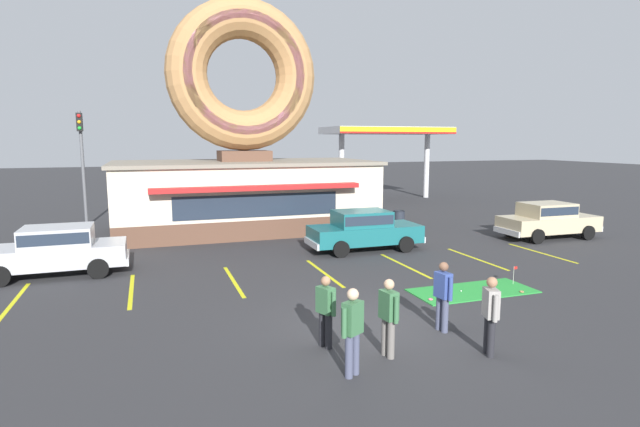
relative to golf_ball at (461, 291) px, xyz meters
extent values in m
plane|color=#2D2D30|center=(-3.57, -1.64, -0.05)|extent=(160.00, 160.00, 0.00)
cube|color=brown|center=(-3.91, 12.36, 0.40)|extent=(12.00, 6.00, 0.90)
cube|color=beige|center=(-3.91, 12.36, 2.00)|extent=(12.00, 6.00, 2.30)
cube|color=gray|center=(-3.91, 12.36, 3.23)|extent=(12.30, 6.30, 0.16)
cube|color=#B21E1E|center=(-3.91, 9.06, 2.30)|extent=(9.00, 0.60, 0.20)
cube|color=#232D3D|center=(-3.91, 9.34, 1.50)|extent=(7.20, 0.03, 1.00)
cube|color=brown|center=(-3.91, 12.36, 3.56)|extent=(2.40, 1.80, 0.50)
torus|color=#B27F4C|center=(-3.91, 12.36, 7.36)|extent=(7.10, 1.90, 7.10)
torus|color=#D8728C|center=(-3.91, 11.93, 7.36)|extent=(6.25, 1.05, 6.24)
cube|color=green|center=(0.39, 0.00, -0.04)|extent=(3.63, 1.56, 0.03)
torus|color=#A5724C|center=(1.62, -0.62, 0.00)|extent=(0.13, 0.13, 0.04)
torus|color=#D8667F|center=(-1.23, -0.36, 0.00)|extent=(0.13, 0.13, 0.04)
torus|color=#E5C666|center=(0.76, -0.31, 0.00)|extent=(0.13, 0.13, 0.04)
torus|color=#D8667F|center=(1.33, 0.44, 0.00)|extent=(0.13, 0.13, 0.04)
sphere|color=white|center=(0.00, 0.00, 0.00)|extent=(0.04, 0.04, 0.04)
cylinder|color=silver|center=(1.96, 0.15, 0.25)|extent=(0.01, 0.01, 0.55)
cube|color=red|center=(2.02, 0.15, 0.48)|extent=(0.12, 0.01, 0.08)
cube|color=#BCAD89|center=(8.50, 5.65, 0.61)|extent=(4.43, 1.85, 0.68)
cube|color=#BCAD89|center=(8.35, 5.65, 1.25)|extent=(2.13, 1.60, 0.60)
cube|color=#232D3D|center=(8.35, 5.65, 1.27)|extent=(2.05, 1.62, 0.36)
cube|color=silver|center=(10.73, 5.61, 0.37)|extent=(0.13, 1.67, 0.24)
cube|color=silver|center=(6.27, 5.70, 0.37)|extent=(0.13, 1.67, 0.24)
cylinder|color=black|center=(9.88, 6.50, 0.27)|extent=(0.64, 0.23, 0.64)
cylinder|color=black|center=(9.85, 4.74, 0.27)|extent=(0.64, 0.23, 0.64)
cylinder|color=black|center=(7.15, 6.56, 0.27)|extent=(0.64, 0.23, 0.64)
cylinder|color=black|center=(7.12, 4.80, 0.27)|extent=(0.64, 0.23, 0.64)
cube|color=#196066|center=(-0.30, 6.09, 0.61)|extent=(4.41, 1.79, 0.68)
cube|color=#196066|center=(-0.45, 6.09, 1.25)|extent=(2.11, 1.58, 0.60)
cube|color=#232D3D|center=(-0.45, 6.09, 1.27)|extent=(2.03, 1.60, 0.36)
cube|color=silver|center=(1.93, 6.07, 0.37)|extent=(0.11, 1.67, 0.24)
cube|color=silver|center=(-2.53, 6.10, 0.37)|extent=(0.11, 1.67, 0.24)
cylinder|color=black|center=(1.07, 6.96, 0.27)|extent=(0.64, 0.22, 0.64)
cylinder|color=black|center=(1.05, 5.20, 0.27)|extent=(0.64, 0.22, 0.64)
cylinder|color=black|center=(-1.66, 6.98, 0.27)|extent=(0.64, 0.22, 0.64)
cylinder|color=black|center=(-1.67, 5.22, 0.27)|extent=(0.64, 0.22, 0.64)
cube|color=#B2B5BA|center=(-11.40, 5.96, 0.61)|extent=(4.42, 1.81, 0.68)
cube|color=#B2B5BA|center=(-11.25, 5.96, 1.25)|extent=(2.12, 1.58, 0.60)
cube|color=#232D3D|center=(-11.25, 5.96, 1.27)|extent=(2.03, 1.61, 0.36)
cube|color=silver|center=(-9.17, 5.98, 0.37)|extent=(0.12, 1.67, 0.24)
cylinder|color=black|center=(-12.77, 6.82, 0.27)|extent=(0.64, 0.23, 0.64)
cylinder|color=black|center=(-10.02, 5.09, 0.27)|extent=(0.64, 0.23, 0.64)
cylinder|color=black|center=(-10.04, 6.85, 0.27)|extent=(0.64, 0.23, 0.64)
cylinder|color=#232328|center=(-1.94, -3.68, 0.35)|extent=(0.15, 0.15, 0.81)
cylinder|color=#232328|center=(-2.00, -3.87, 0.35)|extent=(0.15, 0.15, 0.81)
cube|color=gray|center=(-1.97, -3.77, 1.05)|extent=(0.34, 0.43, 0.59)
cylinder|color=gray|center=(-1.90, -3.53, 1.02)|extent=(0.10, 0.10, 0.54)
cylinder|color=gray|center=(-2.05, -4.01, 1.02)|extent=(0.10, 0.10, 0.54)
sphere|color=#9E7051|center=(-1.97, -3.77, 1.49)|extent=(0.22, 0.22, 0.22)
cylinder|color=slate|center=(-3.94, -3.25, 0.35)|extent=(0.15, 0.15, 0.80)
cylinder|color=slate|center=(-3.97, -3.06, 0.35)|extent=(0.15, 0.15, 0.80)
cube|color=#386B42|center=(-3.95, -3.15, 1.04)|extent=(0.30, 0.41, 0.58)
cylinder|color=#386B42|center=(-3.91, -3.40, 1.01)|extent=(0.10, 0.10, 0.54)
cylinder|color=#386B42|center=(-4.00, -2.91, 1.01)|extent=(0.10, 0.10, 0.54)
sphere|color=tan|center=(-3.95, -3.15, 1.46)|extent=(0.21, 0.21, 0.21)
cylinder|color=#474C66|center=(-5.06, -3.75, 0.36)|extent=(0.15, 0.15, 0.83)
cylinder|color=#474C66|center=(-4.88, -3.65, 0.36)|extent=(0.15, 0.15, 0.83)
cube|color=#386B42|center=(-4.97, -3.70, 1.08)|extent=(0.45, 0.40, 0.61)
cylinder|color=#386B42|center=(-5.19, -3.82, 1.05)|extent=(0.10, 0.10, 0.56)
cylinder|color=#386B42|center=(-4.75, -3.57, 1.05)|extent=(0.10, 0.10, 0.56)
sphere|color=beige|center=(-4.97, -3.70, 1.53)|extent=(0.22, 0.22, 0.22)
cylinder|color=#474C66|center=(-2.16, -2.22, 0.35)|extent=(0.15, 0.15, 0.80)
cylinder|color=#474C66|center=(-2.13, -2.42, 0.35)|extent=(0.15, 0.15, 0.80)
cube|color=#33478C|center=(-2.15, -2.32, 1.04)|extent=(0.29, 0.41, 0.59)
cylinder|color=#33478C|center=(-2.19, -2.07, 1.01)|extent=(0.10, 0.10, 0.54)
cylinder|color=#33478C|center=(-2.11, -2.57, 1.01)|extent=(0.10, 0.10, 0.54)
sphere|color=brown|center=(-2.15, -2.32, 1.47)|extent=(0.21, 0.21, 0.21)
cylinder|color=#232328|center=(-5.03, -2.21, 0.33)|extent=(0.15, 0.15, 0.76)
cylinder|color=#232328|center=(-4.96, -2.40, 0.33)|extent=(0.15, 0.15, 0.76)
cube|color=#386B42|center=(-4.99, -2.30, 0.99)|extent=(0.37, 0.44, 0.56)
cylinder|color=#386B42|center=(-5.09, -2.07, 0.96)|extent=(0.10, 0.10, 0.51)
cylinder|color=#386B42|center=(-4.90, -2.53, 0.96)|extent=(0.10, 0.10, 0.51)
sphere|color=#9E7051|center=(-4.99, -2.30, 1.40)|extent=(0.20, 0.20, 0.20)
cylinder|color=#232833|center=(3.08, 9.58, 0.42)|extent=(0.56, 0.56, 0.95)
torus|color=black|center=(3.08, 9.58, 0.90)|extent=(0.57, 0.57, 0.05)
cylinder|color=#595B60|center=(-11.44, 15.95, 2.85)|extent=(0.16, 0.16, 5.80)
cube|color=black|center=(-11.44, 15.77, 5.20)|extent=(0.28, 0.24, 0.90)
sphere|color=red|center=(-11.44, 15.65, 5.50)|extent=(0.18, 0.18, 0.18)
sphere|color=orange|center=(-11.44, 15.65, 5.20)|extent=(0.18, 0.18, 0.18)
sphere|color=green|center=(-11.44, 15.65, 4.90)|extent=(0.18, 0.18, 0.18)
cylinder|color=silver|center=(4.83, 21.61, 2.35)|extent=(0.40, 0.40, 4.80)
cylinder|color=silver|center=(11.83, 21.61, 2.35)|extent=(0.40, 0.40, 4.80)
cube|color=silver|center=(8.33, 21.61, 5.00)|extent=(9.00, 4.40, 0.50)
cube|color=yellow|center=(8.33, 19.39, 5.00)|extent=(9.00, 0.04, 0.44)
cube|color=red|center=(8.33, 19.37, 4.83)|extent=(9.00, 0.04, 0.12)
cube|color=yellow|center=(-12.01, 3.36, -0.05)|extent=(0.12, 3.60, 0.01)
cube|color=yellow|center=(-9.01, 3.36, -0.05)|extent=(0.12, 3.60, 0.01)
cube|color=yellow|center=(-6.01, 3.36, -0.05)|extent=(0.12, 3.60, 0.01)
cube|color=yellow|center=(-3.01, 3.36, -0.05)|extent=(0.12, 3.60, 0.01)
cube|color=yellow|center=(-0.01, 3.36, -0.05)|extent=(0.12, 3.60, 0.01)
cube|color=yellow|center=(2.99, 3.36, -0.05)|extent=(0.12, 3.60, 0.01)
cube|color=yellow|center=(5.99, 3.36, -0.05)|extent=(0.12, 3.60, 0.01)
camera|label=1|loc=(-8.42, -11.79, 4.31)|focal=28.00mm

